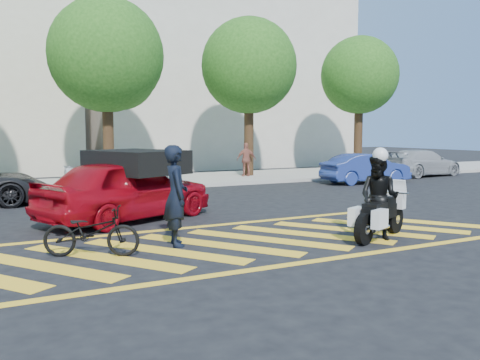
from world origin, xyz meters
name	(u,v)px	position (x,y,z in m)	size (l,w,h in m)	color
ground	(245,242)	(0.00, 0.00, 0.00)	(90.00, 90.00, 0.00)	black
sidewalk	(110,183)	(0.00, 12.00, 0.07)	(60.00, 5.00, 0.15)	#9E998E
crosswalk	(243,242)	(-0.04, 0.00, 0.00)	(12.33, 4.00, 0.01)	yellow
building_right	(217,79)	(9.00, 21.00, 5.50)	(16.00, 8.00, 11.00)	beige
tree_center	(109,60)	(0.13, 12.06, 5.10)	(4.60, 4.60, 7.56)	black
tree_right	(251,70)	(6.63, 12.06, 5.05)	(4.40, 4.40, 7.41)	black
tree_far_right	(361,78)	(13.13, 12.06, 4.94)	(4.00, 4.00, 7.10)	black
officer_bike	(176,196)	(-1.33, 0.34, 0.98)	(0.72, 0.47, 1.96)	black
bicycle	(91,232)	(-2.98, 0.19, 0.45)	(0.59, 1.71, 0.90)	black
police_motorcycle	(380,215)	(2.61, -1.04, 0.51)	(2.00, 1.15, 0.94)	black
officer_moto	(379,197)	(2.59, -1.02, 0.88)	(0.85, 0.66, 1.75)	black
red_convertible	(127,189)	(-1.47, 3.50, 0.78)	(1.85, 4.61, 1.57)	maroon
parked_mid_right	(124,173)	(-0.10, 9.20, 0.72)	(1.69, 4.21, 1.43)	silver
parked_right	(366,168)	(9.90, 7.80, 0.63)	(1.34, 3.83, 1.26)	navy
parked_far_right	(421,163)	(14.66, 9.20, 0.65)	(1.82, 4.49, 1.30)	#97999E
pedestrian_right	(246,159)	(6.15, 11.59, 0.92)	(0.90, 0.38, 1.54)	#9E5848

